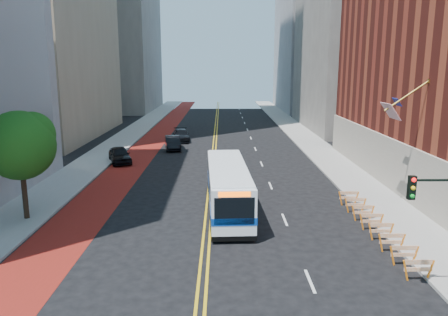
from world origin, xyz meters
The scene contains 14 objects.
ground centered at (0.00, 0.00, 0.00)m, with size 160.00×160.00×0.00m, color black.
sidewalk_left centered at (-12.00, 30.00, 0.07)m, with size 4.00×140.00×0.15m, color gray.
sidewalk_right centered at (12.00, 30.00, 0.07)m, with size 4.00×140.00×0.15m, color gray.
bus_lane_paint centered at (-8.10, 30.00, 0.00)m, with size 3.60×140.00×0.01m, color maroon.
center_line_inner centered at (-0.18, 30.00, 0.00)m, with size 0.14×140.00×0.01m, color gold.
center_line_outer centered at (0.18, 30.00, 0.00)m, with size 0.14×140.00×0.01m, color gold.
lane_dashes centered at (4.80, 38.00, 0.01)m, with size 0.14×98.20×0.01m.
construction_barriers centered at (9.60, 3.42, 0.68)m, with size 1.42×10.91×1.00m.
street_tree centered at (-11.24, 6.04, 4.91)m, with size 4.20×4.20×6.70m.
traffic_signal centered at (9.41, -3.51, 3.72)m, with size 2.21×0.34×5.07m.
transit_bus centered at (1.26, 7.86, 1.62)m, with size 3.00×11.42×3.11m.
car_a centered at (-9.30, 22.70, 0.79)m, with size 1.87×4.66×1.59m, color black.
car_b centered at (-4.80, 29.83, 0.78)m, with size 1.65×4.74×1.56m, color black.
car_c centered at (-4.36, 35.61, 0.75)m, with size 2.09×5.15×1.49m, color black.
Camera 1 is at (0.85, -19.93, 9.39)m, focal length 35.00 mm.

